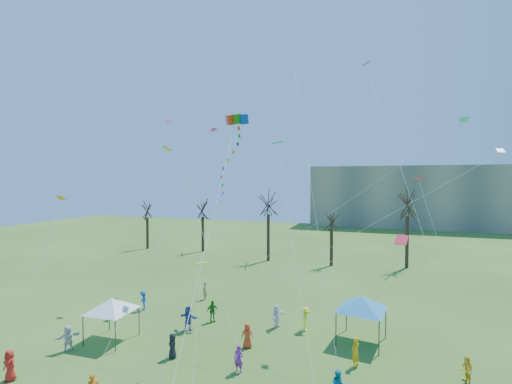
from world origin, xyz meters
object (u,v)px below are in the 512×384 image
(canopy_tent_white, at_px, (112,305))
(distant_building, at_px, (438,197))
(big_box_kite, at_px, (229,175))
(canopy_tent_blue, at_px, (362,303))

(canopy_tent_white, bearing_deg, distant_building, 66.77)
(distant_building, height_order, big_box_kite, big_box_kite)
(big_box_kite, relative_size, canopy_tent_blue, 4.36)
(big_box_kite, bearing_deg, distant_building, 72.11)
(distant_building, distance_m, canopy_tent_white, 82.34)
(big_box_kite, distance_m, canopy_tent_white, 12.82)
(canopy_tent_white, xyz_separation_m, canopy_tent_blue, (17.22, 5.55, 0.21))
(distant_building, height_order, canopy_tent_white, distant_building)
(canopy_tent_white, bearing_deg, big_box_kite, 10.97)
(distant_building, bearing_deg, canopy_tent_blue, -102.26)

